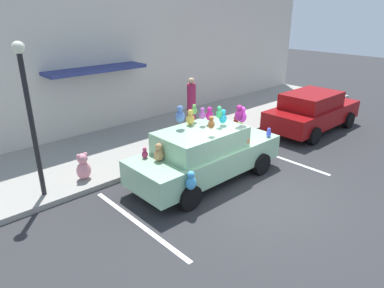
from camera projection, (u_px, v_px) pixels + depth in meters
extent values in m
plane|color=#2D2D30|center=(254.00, 195.00, 9.12)|extent=(60.00, 60.00, 0.00)
cube|color=gray|center=(144.00, 141.00, 12.52)|extent=(24.00, 4.00, 0.15)
cube|color=beige|center=(106.00, 47.00, 12.83)|extent=(24.00, 0.30, 6.40)
cube|color=navy|center=(95.00, 69.00, 12.21)|extent=(3.60, 1.10, 0.12)
cube|color=silver|center=(278.00, 157.00, 11.40)|extent=(0.12, 3.60, 0.01)
cube|color=silver|center=(138.00, 223.00, 7.93)|extent=(0.12, 3.60, 0.01)
cube|color=#97C99D|center=(206.00, 158.00, 9.73)|extent=(4.55, 1.70, 0.68)
cube|color=#97C99D|center=(201.00, 140.00, 9.36)|extent=(2.37, 1.50, 0.56)
cylinder|color=black|center=(219.00, 148.00, 11.32)|extent=(0.64, 0.22, 0.64)
cylinder|color=black|center=(261.00, 164.00, 10.16)|extent=(0.64, 0.22, 0.64)
cylinder|color=black|center=(148.00, 174.00, 9.54)|extent=(0.64, 0.22, 0.64)
cylinder|color=black|center=(190.00, 197.00, 8.38)|extent=(0.64, 0.22, 0.64)
ellipsoid|color=#E839CD|center=(242.00, 117.00, 9.50)|extent=(0.26, 0.21, 0.31)
sphere|color=#E839CD|center=(243.00, 110.00, 9.42)|extent=(0.16, 0.16, 0.16)
ellipsoid|color=#BAE24E|center=(240.00, 126.00, 10.96)|extent=(0.20, 0.16, 0.24)
sphere|color=#BAE24E|center=(241.00, 121.00, 10.90)|extent=(0.13, 0.13, 0.13)
ellipsoid|color=tan|center=(159.00, 155.00, 8.69)|extent=(0.28, 0.23, 0.33)
sphere|color=tan|center=(159.00, 147.00, 8.61)|extent=(0.18, 0.18, 0.18)
ellipsoid|color=#A62B54|center=(145.00, 154.00, 8.87)|extent=(0.17, 0.14, 0.20)
sphere|color=#A62B54|center=(145.00, 149.00, 8.82)|extent=(0.11, 0.11, 0.11)
ellipsoid|color=#D92089|center=(209.00, 116.00, 9.58)|extent=(0.22, 0.18, 0.26)
sphere|color=#D92089|center=(210.00, 109.00, 9.51)|extent=(0.14, 0.14, 0.14)
ellipsoid|color=#E634E6|center=(229.00, 132.00, 10.36)|extent=(0.25, 0.20, 0.29)
sphere|color=#E634E6|center=(229.00, 125.00, 10.28)|extent=(0.16, 0.16, 0.16)
ellipsoid|color=#3ABA6C|center=(219.00, 114.00, 9.36)|extent=(0.19, 0.16, 0.23)
sphere|color=#3ABA6C|center=(219.00, 108.00, 9.30)|extent=(0.12, 0.12, 0.12)
ellipsoid|color=#B751B1|center=(202.00, 115.00, 9.48)|extent=(0.19, 0.16, 0.23)
sphere|color=#B751B1|center=(202.00, 110.00, 9.42)|extent=(0.12, 0.12, 0.12)
ellipsoid|color=#46A4E3|center=(191.00, 183.00, 8.11)|extent=(0.27, 0.22, 0.32)
sphere|color=#46A4E3|center=(191.00, 175.00, 8.03)|extent=(0.17, 0.17, 0.17)
ellipsoid|color=#4B5AF1|center=(269.00, 134.00, 10.32)|extent=(0.17, 0.14, 0.20)
sphere|color=#4B5AF1|center=(269.00, 129.00, 10.27)|extent=(0.11, 0.11, 0.11)
ellipsoid|color=tan|center=(246.00, 140.00, 9.65)|extent=(0.27, 0.22, 0.32)
sphere|color=tan|center=(246.00, 133.00, 9.57)|extent=(0.17, 0.17, 0.17)
ellipsoid|color=#6DD45E|center=(194.00, 111.00, 9.78)|extent=(0.17, 0.14, 0.20)
sphere|color=#6DD45E|center=(194.00, 106.00, 9.73)|extent=(0.11, 0.11, 0.11)
ellipsoid|color=gold|center=(190.00, 119.00, 9.57)|extent=(0.25, 0.21, 0.30)
sphere|color=gold|center=(190.00, 112.00, 9.49)|extent=(0.16, 0.16, 0.16)
ellipsoid|color=#24B3D7|center=(223.00, 119.00, 9.54)|extent=(0.23, 0.19, 0.27)
sphere|color=#24B3D7|center=(223.00, 112.00, 9.47)|extent=(0.15, 0.15, 0.15)
ellipsoid|color=#3337CF|center=(246.00, 133.00, 10.35)|extent=(0.18, 0.15, 0.21)
sphere|color=#3337CF|center=(246.00, 128.00, 10.30)|extent=(0.12, 0.12, 0.12)
ellipsoid|color=green|center=(166.00, 149.00, 9.17)|extent=(0.20, 0.16, 0.23)
sphere|color=green|center=(166.00, 143.00, 9.12)|extent=(0.13, 0.13, 0.13)
ellipsoid|color=#5071B9|center=(180.00, 117.00, 9.21)|extent=(0.27, 0.22, 0.32)
sphere|color=#5071B9|center=(180.00, 109.00, 9.13)|extent=(0.17, 0.17, 0.17)
ellipsoid|color=maroon|center=(236.00, 123.00, 11.22)|extent=(0.20, 0.16, 0.24)
sphere|color=maroon|center=(236.00, 118.00, 11.16)|extent=(0.13, 0.13, 0.13)
ellipsoid|color=#AB6331|center=(211.00, 124.00, 8.72)|extent=(0.20, 0.16, 0.23)
sphere|color=#AB6331|center=(211.00, 118.00, 8.66)|extent=(0.12, 0.12, 0.12)
ellipsoid|color=#911C6C|center=(239.00, 115.00, 9.38)|extent=(0.26, 0.21, 0.30)
sphere|color=#911C6C|center=(239.00, 108.00, 9.30)|extent=(0.16, 0.16, 0.16)
cube|color=maroon|center=(312.00, 114.00, 13.68)|extent=(4.37, 1.77, 0.68)
cube|color=maroon|center=(311.00, 100.00, 13.32)|extent=(2.27, 1.55, 0.56)
cylinder|color=black|center=(309.00, 111.00, 15.26)|extent=(0.64, 0.22, 0.64)
cylinder|color=black|center=(349.00, 120.00, 14.05)|extent=(0.64, 0.22, 0.64)
cylinder|color=black|center=(273.00, 124.00, 13.55)|extent=(0.64, 0.22, 0.64)
cylinder|color=black|center=(314.00, 136.00, 12.35)|extent=(0.64, 0.22, 0.64)
ellipsoid|color=pink|center=(84.00, 171.00, 9.56)|extent=(0.40, 0.34, 0.50)
sphere|color=pink|center=(82.00, 159.00, 9.42)|extent=(0.29, 0.29, 0.29)
sphere|color=pink|center=(78.00, 156.00, 9.32)|extent=(0.12, 0.12, 0.12)
sphere|color=pink|center=(85.00, 154.00, 9.45)|extent=(0.12, 0.12, 0.12)
cylinder|color=black|center=(33.00, 129.00, 8.22)|extent=(0.12, 0.12, 3.49)
sphere|color=#EAEACC|center=(18.00, 47.00, 7.52)|extent=(0.28, 0.28, 0.28)
cylinder|color=#9B2149|center=(191.00, 105.00, 13.76)|extent=(0.35, 0.35, 1.65)
sphere|color=tan|center=(191.00, 81.00, 13.41)|extent=(0.25, 0.25, 0.25)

